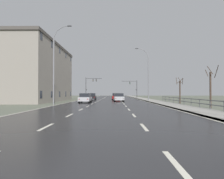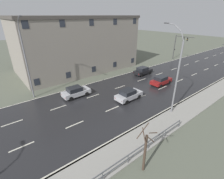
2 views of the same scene
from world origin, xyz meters
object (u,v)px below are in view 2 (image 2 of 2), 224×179
brick_building (76,43)px  traffic_signal_left (179,43)px  car_mid_centre (129,95)px  street_lamp_left_bank (26,61)px  car_near_right (143,71)px  street_lamp_midground (176,74)px  car_near_left (76,92)px  car_far_right (161,80)px

brick_building → traffic_signal_left: bearing=68.2°
car_mid_centre → street_lamp_left_bank: bearing=-133.5°
street_lamp_left_bank → car_near_right: (3.15, 20.30, -4.65)m
car_near_right → brick_building: (-12.30, -8.25, 4.73)m
street_lamp_midground → car_mid_centre: size_ratio=2.51×
car_mid_centre → car_near_left: 7.80m
traffic_signal_left → brick_building: brick_building is taller
traffic_signal_left → car_mid_centre: traffic_signal_left is taller
traffic_signal_left → car_near_right: size_ratio=1.54×
street_lamp_midground → car_near_right: bearing=145.5°
car_mid_centre → car_near_left: same height
car_near_right → brick_building: bearing=-147.5°
street_lamp_midground → car_far_right: street_lamp_midground is taller
street_lamp_left_bank → traffic_signal_left: bearing=88.9°
traffic_signal_left → brick_building: 26.60m
car_mid_centre → brick_building: (-18.36, 1.60, 4.73)m
street_lamp_midground → traffic_signal_left: street_lamp_midground is taller
street_lamp_midground → traffic_signal_left: bearing=120.0°
car_near_left → car_mid_centre: bearing=44.7°
traffic_signal_left → car_near_right: (2.42, -16.42, -3.54)m
car_mid_centre → car_far_right: (-0.49, 8.29, 0.00)m
street_lamp_midground → traffic_signal_left: size_ratio=1.64×
street_lamp_midground → car_far_right: size_ratio=2.53×
car_near_right → brick_building: brick_building is taller
traffic_signal_left → car_mid_centre: size_ratio=1.53×
car_mid_centre → car_near_right: (-6.06, 9.85, 0.00)m
car_far_right → brick_building: bearing=-160.8°
car_far_right → car_mid_centre: bearing=-88.0°
car_near_left → car_far_right: bearing=70.0°
car_far_right → car_near_right: 5.78m
traffic_signal_left → car_near_right: traffic_signal_left is taller
traffic_signal_left → brick_building: size_ratio=0.26×
car_mid_centre → street_lamp_midground: bearing=15.6°
traffic_signal_left → car_near_left: traffic_signal_left is taller
car_near_left → brick_building: bearing=151.5°
street_lamp_midground → car_near_left: street_lamp_midground is taller
street_lamp_midground → street_lamp_left_bank: size_ratio=0.94×
street_lamp_midground → car_near_right: (-11.72, 8.04, -4.30)m
street_lamp_left_bank → car_near_left: street_lamp_left_bank is taller
car_near_right → street_lamp_left_bank: bearing=-100.2°
car_near_left → car_near_right: same height
street_lamp_midground → car_near_left: 14.05m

